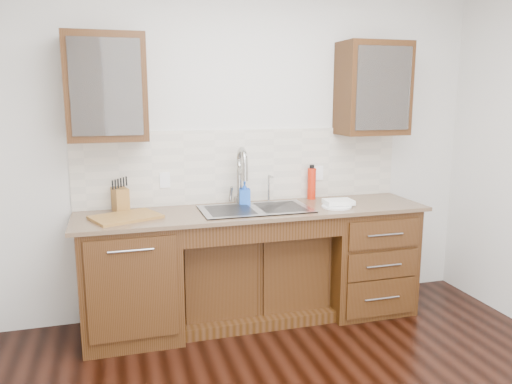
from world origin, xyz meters
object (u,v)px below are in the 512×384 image
object	(u,v)px
plate	(337,207)
water_bottle	(312,184)
knife_block	(120,199)
cutting_board	(126,217)
soap_bottle	(245,193)

from	to	relation	value
plate	water_bottle	bearing A→B (deg)	100.34
knife_block	cutting_board	world-z (taller)	knife_block
plate	knife_block	bearing A→B (deg)	168.16
knife_block	cutting_board	bearing A→B (deg)	-98.46
soap_bottle	plate	xyz separation A→B (m)	(0.67, -0.29, -0.09)
plate	soap_bottle	bearing A→B (deg)	156.44
knife_block	plate	bearing A→B (deg)	-26.79
soap_bottle	cutting_board	world-z (taller)	soap_bottle
soap_bottle	plate	distance (m)	0.73
plate	knife_block	size ratio (longest dim) A/B	1.32
plate	cutting_board	size ratio (longest dim) A/B	0.52
water_bottle	plate	distance (m)	0.39
water_bottle	cutting_board	size ratio (longest dim) A/B	0.58
water_bottle	knife_block	distance (m)	1.56
soap_bottle	plate	bearing A→B (deg)	-14.22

